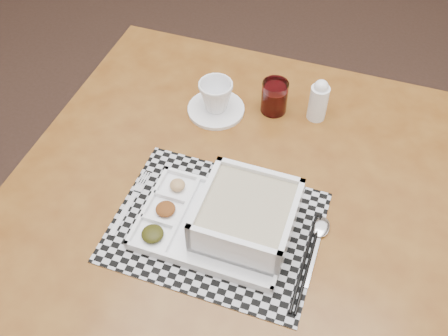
{
  "coord_description": "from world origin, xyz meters",
  "views": [
    {
      "loc": [
        0.48,
        -1.25,
        1.66
      ],
      "look_at": [
        0.23,
        -0.61,
        0.85
      ],
      "focal_mm": 40.0,
      "sensor_mm": 36.0,
      "label": 1
    }
  ],
  "objects": [
    {
      "name": "serving_tray",
      "position": [
        0.29,
        -0.68,
        0.8
      ],
      "size": [
        0.33,
        0.24,
        0.1
      ],
      "color": "white",
      "rests_on": "placemat"
    },
    {
      "name": "chopsticks",
      "position": [
        0.45,
        -0.71,
        0.76
      ],
      "size": [
        0.02,
        0.24,
        0.01
      ],
      "color": "black",
      "rests_on": "placemat"
    },
    {
      "name": "creamer_bottle",
      "position": [
        0.37,
        -0.28,
        0.81
      ],
      "size": [
        0.05,
        0.05,
        0.12
      ],
      "color": "white",
      "rests_on": "dining_table"
    },
    {
      "name": "dining_table",
      "position": [
        0.24,
        -0.57,
        0.68
      ],
      "size": [
        1.03,
        1.03,
        0.76
      ],
      "color": "#5B2F10",
      "rests_on": "ground"
    },
    {
      "name": "saucer",
      "position": [
        0.12,
        -0.35,
        0.76
      ],
      "size": [
        0.15,
        0.15,
        0.01
      ],
      "primitive_type": "cylinder",
      "color": "white",
      "rests_on": "dining_table"
    },
    {
      "name": "juice_glass",
      "position": [
        0.26,
        -0.29,
        0.8
      ],
      "size": [
        0.07,
        0.07,
        0.09
      ],
      "color": "white",
      "rests_on": "dining_table"
    },
    {
      "name": "fork",
      "position": [
        0.05,
        -0.7,
        0.76
      ],
      "size": [
        0.02,
        0.19,
        0.0
      ],
      "color": "silver",
      "rests_on": "placemat"
    },
    {
      "name": "cup",
      "position": [
        0.12,
        -0.35,
        0.81
      ],
      "size": [
        0.1,
        0.1,
        0.08
      ],
      "primitive_type": "imported",
      "rotation": [
        0.0,
        0.0,
        0.15
      ],
      "color": "white",
      "rests_on": "saucer"
    },
    {
      "name": "floor",
      "position": [
        0.0,
        0.0,
        0.0
      ],
      "size": [
        5.0,
        5.0,
        0.0
      ],
      "primitive_type": "plane",
      "color": "#312018",
      "rests_on": "ground"
    },
    {
      "name": "spoon",
      "position": [
        0.46,
        -0.63,
        0.76
      ],
      "size": [
        0.04,
        0.18,
        0.01
      ],
      "color": "silver",
      "rests_on": "placemat"
    },
    {
      "name": "placemat",
      "position": [
        0.25,
        -0.69,
        0.76
      ],
      "size": [
        0.45,
        0.35,
        0.0
      ],
      "primitive_type": "cube",
      "rotation": [
        0.0,
        0.0,
        0.03
      ],
      "color": "#B0B1B8",
      "rests_on": "dining_table"
    }
  ]
}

